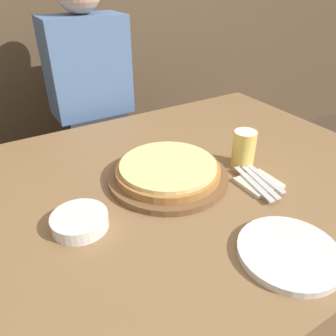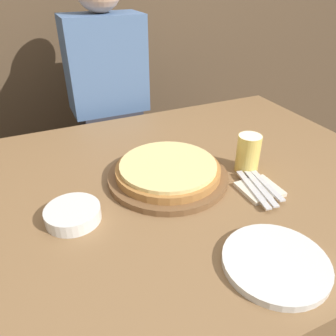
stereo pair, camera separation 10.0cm
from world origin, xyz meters
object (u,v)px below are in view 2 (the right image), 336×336
(beer_glass, at_px, (248,152))
(dinner_knife, at_px, (260,187))
(dinner_plate, at_px, (275,263))
(fork, at_px, (253,189))
(side_bowl, at_px, (73,214))
(pizza_on_board, at_px, (168,172))
(spoon, at_px, (267,185))
(diner_person, at_px, (110,117))

(beer_glass, xyz_separation_m, dinner_knife, (-0.03, -0.11, -0.05))
(beer_glass, relative_size, dinner_plate, 0.52)
(dinner_plate, distance_m, fork, 0.27)
(side_bowl, bearing_deg, dinner_plate, -42.02)
(pizza_on_board, xyz_separation_m, side_bowl, (-0.30, -0.07, -0.01))
(pizza_on_board, relative_size, side_bowl, 2.58)
(beer_glass, bearing_deg, dinner_knife, -106.55)
(spoon, bearing_deg, fork, 180.00)
(dinner_plate, distance_m, diner_person, 1.13)
(dinner_plate, height_order, spoon, dinner_plate)
(beer_glass, xyz_separation_m, fork, (-0.06, -0.11, -0.05))
(side_bowl, relative_size, spoon, 0.86)
(pizza_on_board, relative_size, spoon, 2.23)
(dinner_plate, bearing_deg, fork, 63.73)
(side_bowl, xyz_separation_m, spoon, (0.55, -0.09, -0.00))
(side_bowl, distance_m, dinner_knife, 0.53)
(side_bowl, xyz_separation_m, diner_person, (0.31, 0.78, -0.08))
(beer_glass, height_order, diner_person, diner_person)
(beer_glass, xyz_separation_m, spoon, (-0.01, -0.11, -0.05))
(beer_glass, xyz_separation_m, diner_person, (-0.25, 0.76, -0.13))
(dinner_knife, height_order, spoon, same)
(spoon, bearing_deg, dinner_knife, 180.00)
(pizza_on_board, bearing_deg, side_bowl, -166.17)
(fork, xyz_separation_m, spoon, (0.05, 0.00, 0.00))
(dinner_plate, bearing_deg, beer_glass, 63.40)
(pizza_on_board, xyz_separation_m, beer_glass, (0.25, -0.05, 0.04))
(side_bowl, bearing_deg, pizza_on_board, 13.83)
(dinner_knife, relative_size, spoon, 1.17)
(diner_person, bearing_deg, fork, -77.97)
(side_bowl, bearing_deg, diner_person, 68.31)
(fork, bearing_deg, diner_person, 102.03)
(beer_glass, bearing_deg, spoon, -94.48)
(spoon, bearing_deg, side_bowl, 170.27)
(dinner_plate, bearing_deg, spoon, 55.11)
(dinner_plate, relative_size, side_bowl, 1.63)
(pizza_on_board, bearing_deg, dinner_knife, -37.57)
(beer_glass, distance_m, dinner_knife, 0.13)
(dinner_plate, height_order, side_bowl, side_bowl)
(pizza_on_board, relative_size, dinner_knife, 1.91)
(fork, relative_size, spoon, 1.17)
(dinner_knife, bearing_deg, beer_glass, 73.45)
(pizza_on_board, xyz_separation_m, fork, (0.19, -0.17, -0.01))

